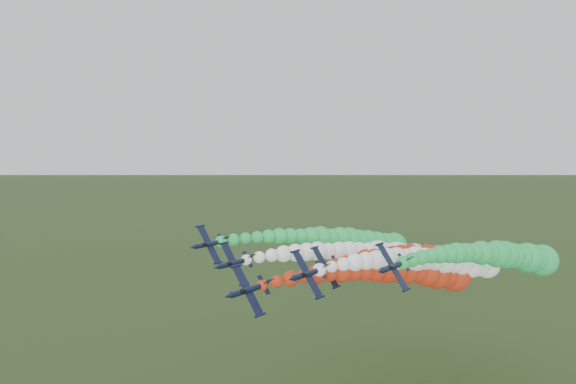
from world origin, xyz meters
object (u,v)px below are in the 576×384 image
object	(u,v)px
jet_outer_left	(354,241)
jet_outer_right	(512,257)
jet_inner_left	(385,255)
jet_lead	(417,273)
jet_inner_right	(448,262)
jet_trail	(447,258)

from	to	relation	value
jet_outer_left	jet_outer_right	world-z (taller)	jet_outer_right
jet_inner_left	jet_outer_right	world-z (taller)	jet_outer_right
jet_lead	jet_inner_right	world-z (taller)	jet_inner_right
jet_lead	jet_outer_right	world-z (taller)	jet_outer_right
jet_inner_left	jet_inner_right	world-z (taller)	jet_inner_right
jet_inner_right	jet_outer_left	bearing A→B (deg)	168.27
jet_outer_left	jet_inner_left	bearing A→B (deg)	-20.05
jet_inner_left	jet_trail	world-z (taller)	jet_inner_left
jet_lead	jet_trail	bearing A→B (deg)	94.14
jet_inner_right	jet_trail	world-z (taller)	jet_inner_right
jet_lead	jet_trail	world-z (taller)	jet_lead
jet_inner_left	jet_outer_right	size ratio (longest dim) A/B	0.99
jet_inner_right	jet_outer_right	distance (m)	15.73
jet_lead	jet_outer_left	xyz separation A→B (m)	(-24.65, 13.44, 2.72)
jet_outer_left	jet_trail	distance (m)	24.63
jet_inner_right	jet_outer_left	world-z (taller)	jet_outer_left
jet_trail	jet_outer_left	bearing A→B (deg)	-160.91
jet_outer_right	jet_trail	world-z (taller)	jet_outer_right
jet_inner_right	jet_outer_right	bearing A→B (deg)	44.36
jet_lead	jet_trail	xyz separation A→B (m)	(-1.55, 21.43, -0.31)
jet_outer_left	jet_outer_right	bearing A→B (deg)	7.05
jet_inner_right	jet_outer_right	xyz separation A→B (m)	(11.23, 10.98, 0.78)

